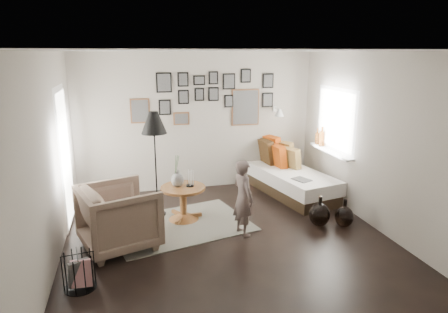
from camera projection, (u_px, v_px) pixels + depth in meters
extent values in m
plane|color=black|center=(229.00, 240.00, 5.64)|extent=(4.80, 4.80, 0.00)
plane|color=#A69E91|center=(197.00, 122.00, 7.57)|extent=(4.50, 0.00, 4.50)
plane|color=#A69E91|center=(310.00, 224.00, 3.06)|extent=(4.50, 0.00, 4.50)
plane|color=#A69E91|center=(48.00, 162.00, 4.78)|extent=(0.00, 4.80, 4.80)
plane|color=#A69E91|center=(378.00, 142.00, 5.85)|extent=(0.00, 4.80, 4.80)
plane|color=white|center=(230.00, 51.00, 4.99)|extent=(4.80, 4.80, 0.00)
plane|color=white|center=(65.00, 158.00, 5.98)|extent=(0.00, 2.14, 2.14)
plane|color=white|center=(65.00, 158.00, 5.98)|extent=(0.00, 1.88, 1.88)
plane|color=white|center=(65.00, 158.00, 5.98)|extent=(0.00, 1.93, 1.93)
plane|color=white|center=(336.00, 119.00, 6.93)|extent=(0.00, 1.30, 1.30)
plane|color=white|center=(336.00, 119.00, 6.93)|extent=(0.00, 1.14, 1.14)
cube|color=white|center=(331.00, 151.00, 7.06)|extent=(0.15, 1.32, 0.04)
cylinder|color=#8C4C14|center=(322.00, 139.00, 7.35)|extent=(0.10, 0.10, 0.28)
cylinder|color=#8C4C14|center=(317.00, 138.00, 7.51)|extent=(0.08, 0.08, 0.22)
cube|color=brown|center=(140.00, 111.00, 7.24)|extent=(0.35, 0.03, 0.45)
cube|color=black|center=(140.00, 111.00, 7.22)|extent=(0.30, 0.01, 0.40)
cube|color=black|center=(164.00, 83.00, 7.22)|extent=(0.28, 0.03, 0.36)
cube|color=black|center=(164.00, 83.00, 7.20)|extent=(0.23, 0.01, 0.31)
cube|color=black|center=(165.00, 107.00, 7.33)|extent=(0.22, 0.03, 0.28)
cube|color=black|center=(165.00, 107.00, 7.32)|extent=(0.17, 0.01, 0.23)
cube|color=black|center=(183.00, 79.00, 7.29)|extent=(0.20, 0.03, 0.26)
cube|color=black|center=(183.00, 80.00, 7.27)|extent=(0.15, 0.01, 0.21)
cube|color=black|center=(183.00, 97.00, 7.37)|extent=(0.20, 0.03, 0.26)
cube|color=black|center=(184.00, 97.00, 7.36)|extent=(0.15, 0.01, 0.21)
cube|color=black|center=(199.00, 80.00, 7.37)|extent=(0.22, 0.03, 0.18)
cube|color=black|center=(199.00, 80.00, 7.35)|extent=(0.17, 0.01, 0.13)
cube|color=black|center=(199.00, 94.00, 7.43)|extent=(0.18, 0.03, 0.24)
cube|color=black|center=(200.00, 95.00, 7.42)|extent=(0.13, 0.01, 0.19)
cube|color=black|center=(213.00, 78.00, 7.42)|extent=(0.18, 0.03, 0.24)
cube|color=black|center=(214.00, 78.00, 7.40)|extent=(0.13, 0.01, 0.19)
cube|color=black|center=(213.00, 94.00, 7.50)|extent=(0.20, 0.03, 0.26)
cube|color=black|center=(214.00, 94.00, 7.48)|extent=(0.15, 0.01, 0.21)
cube|color=black|center=(229.00, 81.00, 7.51)|extent=(0.24, 0.03, 0.30)
cube|color=black|center=(229.00, 81.00, 7.49)|extent=(0.19, 0.01, 0.25)
cube|color=black|center=(229.00, 101.00, 7.60)|extent=(0.18, 0.03, 0.24)
cube|color=black|center=(229.00, 101.00, 7.59)|extent=(0.13, 0.01, 0.19)
cube|color=brown|center=(245.00, 107.00, 7.71)|extent=(0.55, 0.03, 0.70)
cube|color=black|center=(246.00, 107.00, 7.70)|extent=(0.50, 0.01, 0.65)
cube|color=black|center=(246.00, 76.00, 7.56)|extent=(0.20, 0.03, 0.26)
cube|color=black|center=(246.00, 76.00, 7.54)|extent=(0.15, 0.01, 0.21)
cube|color=black|center=(268.00, 81.00, 7.69)|extent=(0.22, 0.03, 0.28)
cube|color=black|center=(268.00, 81.00, 7.68)|extent=(0.17, 0.01, 0.23)
cube|color=black|center=(267.00, 100.00, 7.79)|extent=(0.22, 0.03, 0.28)
cube|color=black|center=(268.00, 100.00, 7.77)|extent=(0.17, 0.01, 0.23)
cube|color=brown|center=(181.00, 119.00, 7.46)|extent=(0.30, 0.03, 0.24)
cube|color=black|center=(181.00, 119.00, 7.44)|extent=(0.25, 0.01, 0.19)
cube|color=white|center=(275.00, 109.00, 7.85)|extent=(0.06, 0.04, 0.10)
cylinder|color=white|center=(277.00, 109.00, 7.74)|extent=(0.02, 0.24, 0.02)
cone|color=white|center=(279.00, 113.00, 7.63)|extent=(0.18, 0.18, 0.14)
cube|color=beige|center=(181.00, 225.00, 6.13)|extent=(2.31, 1.86, 0.01)
cone|color=brown|center=(184.00, 217.00, 6.34)|extent=(0.52, 0.52, 0.10)
cylinder|color=brown|center=(183.00, 203.00, 6.28)|extent=(0.11, 0.11, 0.40)
cylinder|color=brown|center=(183.00, 188.00, 6.22)|extent=(0.70, 0.70, 0.04)
ellipsoid|color=black|center=(177.00, 180.00, 6.18)|extent=(0.20, 0.20, 0.22)
cylinder|color=black|center=(177.00, 172.00, 6.15)|extent=(0.06, 0.06, 0.04)
cylinder|color=black|center=(190.00, 186.00, 6.24)|extent=(0.12, 0.12, 0.02)
cube|color=black|center=(291.00, 188.00, 7.46)|extent=(1.18, 2.04, 0.22)
cube|color=white|center=(291.00, 177.00, 7.41)|extent=(1.25, 2.12, 0.24)
cube|color=#A93909|center=(277.00, 148.00, 8.06)|extent=(0.41, 0.61, 0.56)
cube|color=#372311|center=(272.00, 151.00, 7.94)|extent=(0.27, 0.53, 0.50)
cube|color=brown|center=(288.00, 153.00, 7.85)|extent=(0.43, 0.53, 0.48)
cube|color=#A93909|center=(281.00, 156.00, 7.67)|extent=(0.28, 0.49, 0.46)
cube|color=brown|center=(292.00, 158.00, 7.54)|extent=(0.36, 0.47, 0.42)
cube|color=black|center=(302.00, 180.00, 6.85)|extent=(0.32, 0.36, 0.02)
imported|color=#745E4E|center=(119.00, 217.00, 5.36)|extent=(1.21, 1.19, 0.87)
cube|color=beige|center=(121.00, 212.00, 5.40)|extent=(0.49, 0.50, 0.18)
cylinder|color=black|center=(158.00, 214.00, 6.52)|extent=(0.26, 0.26, 0.03)
cylinder|color=black|center=(156.00, 171.00, 6.34)|extent=(0.02, 0.02, 1.51)
cone|color=black|center=(154.00, 123.00, 6.14)|extent=(0.40, 0.40, 0.34)
cube|color=black|center=(79.00, 273.00, 4.46)|extent=(0.25, 0.20, 0.32)
cube|color=beige|center=(82.00, 273.00, 4.45)|extent=(0.23, 0.09, 0.32)
ellipsoid|color=black|center=(319.00, 215.00, 6.08)|extent=(0.32, 0.32, 0.37)
cylinder|color=black|center=(320.00, 200.00, 6.02)|extent=(0.05, 0.05, 0.11)
ellipsoid|color=black|center=(344.00, 217.00, 6.05)|extent=(0.28, 0.28, 0.32)
cylinder|color=black|center=(345.00, 203.00, 6.00)|extent=(0.05, 0.05, 0.11)
imported|color=#665450|center=(243.00, 198.00, 5.71)|extent=(0.37, 0.47, 1.12)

